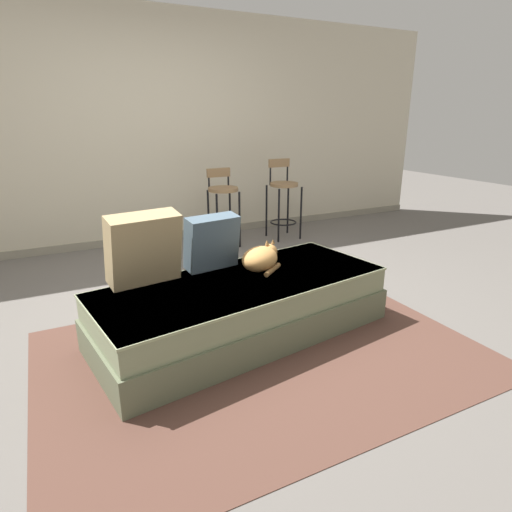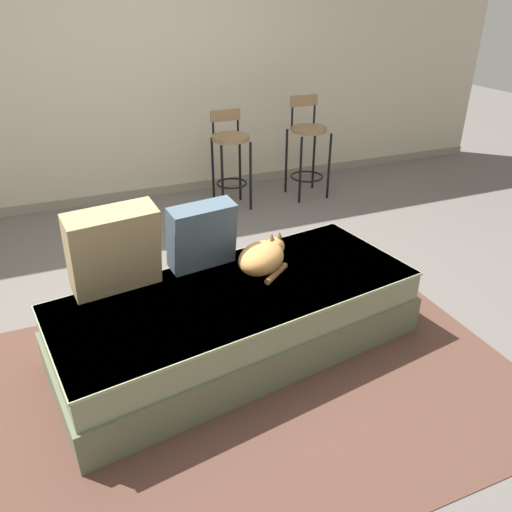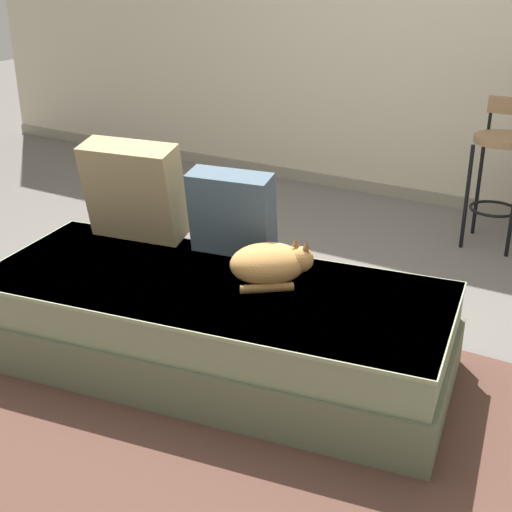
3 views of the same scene
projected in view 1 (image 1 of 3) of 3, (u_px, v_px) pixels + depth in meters
ground_plane at (222, 311)px, 3.36m from camera, size 16.00×16.00×0.00m
wall_back_panel at (144, 130)px, 4.86m from camera, size 8.00×0.10×2.60m
wall_baseboard_trim at (153, 237)px, 5.21m from camera, size 8.00×0.02×0.09m
area_rug at (263, 352)px, 2.76m from camera, size 2.72×1.94×0.01m
couch at (243, 307)px, 2.96m from camera, size 2.12×1.14×0.40m
throw_pillow_corner at (144, 249)px, 2.76m from camera, size 0.49×0.31×0.48m
throw_pillow_middle at (212, 242)px, 3.05m from camera, size 0.40×0.24×0.40m
cat at (261, 258)px, 3.06m from camera, size 0.40×0.39×0.20m
bar_stool_near_window at (223, 199)px, 4.88m from camera, size 0.34×0.34×0.89m
bar_stool_by_doorway at (283, 195)px, 5.23m from camera, size 0.34×0.34×0.96m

